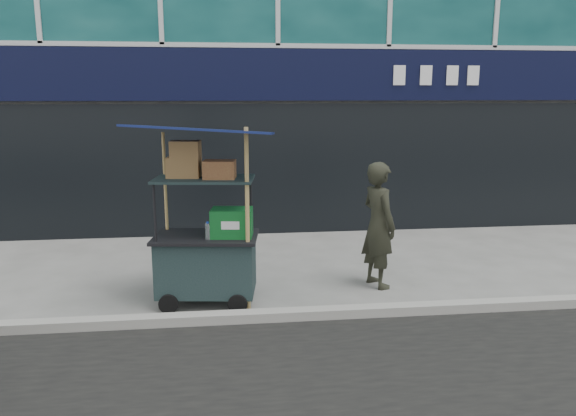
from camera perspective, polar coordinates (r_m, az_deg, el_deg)
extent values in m
plane|color=slate|center=(6.89, 2.36, -10.50)|extent=(80.00, 80.00, 0.00)
cube|color=gray|center=(6.69, 2.64, -10.67)|extent=(80.00, 0.18, 0.12)
cube|color=black|center=(10.21, -1.01, 13.37)|extent=(15.68, 0.06, 0.90)
cube|color=black|center=(10.34, -1.00, 3.91)|extent=(15.68, 0.04, 2.40)
cube|color=black|center=(7.08, -8.26, -5.76)|extent=(1.26, 0.83, 0.69)
cylinder|color=black|center=(6.94, -12.05, -9.54)|extent=(0.24, 0.08, 0.24)
cylinder|color=black|center=(6.81, -5.15, -9.74)|extent=(0.24, 0.08, 0.24)
cube|color=black|center=(6.98, -8.35, -2.91)|extent=(1.35, 0.92, 0.04)
cylinder|color=black|center=(6.73, -13.38, -0.60)|extent=(0.03, 0.03, 0.74)
cylinder|color=black|center=(6.55, -4.15, -0.64)|extent=(0.03, 0.03, 0.74)
cylinder|color=black|center=(7.29, -12.28, 0.39)|extent=(0.03, 0.03, 0.74)
cylinder|color=black|center=(7.13, -3.76, 0.38)|extent=(0.03, 0.03, 0.74)
cube|color=black|center=(6.84, -8.53, 2.93)|extent=(1.26, 0.83, 0.03)
cylinder|color=#9A7D45|center=(6.57, -4.14, -1.48)|extent=(0.06, 0.06, 2.22)
cylinder|color=#9A7D45|center=(7.32, -12.23, -0.75)|extent=(0.04, 0.04, 2.12)
cube|color=#0E1E4F|center=(6.77, -8.68, 7.87)|extent=(1.81, 1.39, 0.19)
cube|color=#0E5925|center=(6.85, -5.72, -1.48)|extent=(0.53, 0.40, 0.34)
cylinder|color=silver|center=(6.76, -8.14, -2.36)|extent=(0.07, 0.07, 0.20)
cylinder|color=#173CB2|center=(6.73, -8.17, -1.47)|extent=(0.04, 0.04, 0.02)
cube|color=olive|center=(6.91, -10.52, 4.11)|extent=(0.43, 0.34, 0.25)
cube|color=olive|center=(6.74, -6.97, 3.91)|extent=(0.41, 0.32, 0.22)
cube|color=olive|center=(6.86, -10.38, 5.92)|extent=(0.37, 0.30, 0.20)
imported|color=#26271D|center=(7.64, 9.19, -1.70)|extent=(0.58, 0.72, 1.71)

